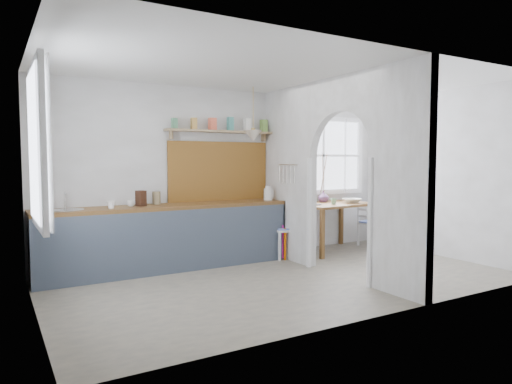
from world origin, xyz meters
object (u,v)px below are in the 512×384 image
dining_table (332,227)px  chair_left (286,228)px  chair_right (372,222)px  kettle (268,193)px  vase (324,196)px

dining_table → chair_left: 0.97m
chair_left → chair_right: bearing=102.4°
kettle → dining_table: bearing=4.9°
kettle → vase: size_ratio=1.12×
chair_right → kettle: size_ratio=3.91×
dining_table → chair_right: chair_right is taller
dining_table → chair_right: bearing=-4.7°
dining_table → chair_left: (-0.96, -0.05, 0.07)m
dining_table → vase: vase is taller
chair_right → vase: bearing=62.1°
dining_table → vase: size_ratio=6.67×
chair_right → kettle: bearing=74.1°
chair_right → dining_table: bearing=76.8°
chair_left → chair_right: 1.88m
dining_table → chair_right: size_ratio=1.52×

